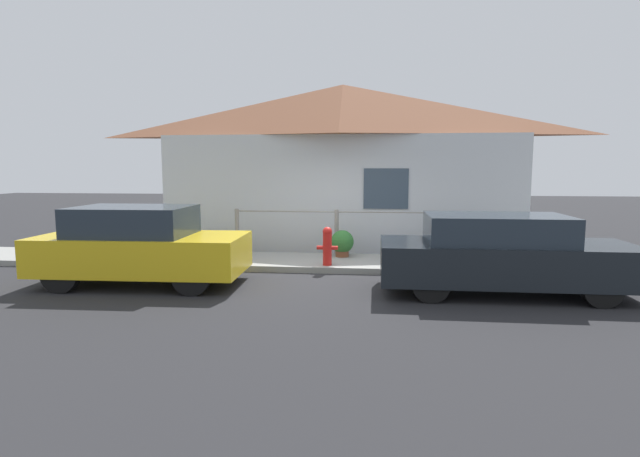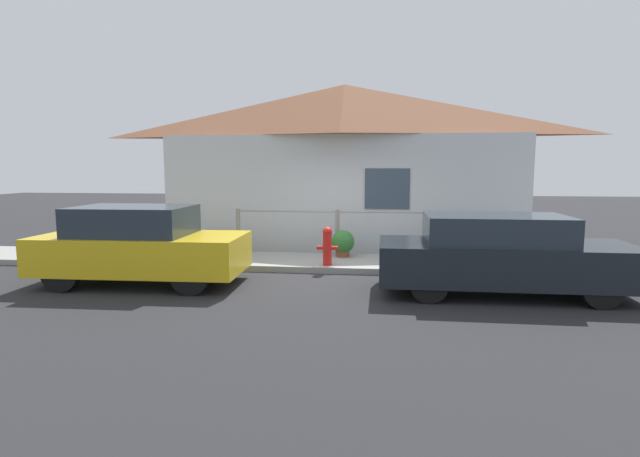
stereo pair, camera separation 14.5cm
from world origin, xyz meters
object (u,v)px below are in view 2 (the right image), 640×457
object	(u,v)px
potted_plant_near_hydrant	(343,243)
potted_plant_by_fence	(182,240)
car_right	(502,255)
fire_hydrant	(327,245)
car_left	(140,245)

from	to	relation	value
potted_plant_near_hydrant	potted_plant_by_fence	distance (m)	3.92
potted_plant_near_hydrant	potted_plant_by_fence	world-z (taller)	potted_plant_near_hydrant
car_right	fire_hydrant	distance (m)	3.54
car_left	potted_plant_by_fence	distance (m)	2.76
car_left	fire_hydrant	distance (m)	3.69
potted_plant_near_hydrant	fire_hydrant	bearing A→B (deg)	-103.04
potted_plant_by_fence	potted_plant_near_hydrant	bearing A→B (deg)	-1.53
car_left	potted_plant_by_fence	xyz separation A→B (m)	(-0.34, 2.72, -0.31)
car_left	potted_plant_near_hydrant	bearing A→B (deg)	34.42
potted_plant_near_hydrant	potted_plant_by_fence	size ratio (longest dim) A/B	1.11
fire_hydrant	potted_plant_by_fence	distance (m)	3.85
car_right	potted_plant_by_fence	xyz separation A→B (m)	(-6.84, 2.72, -0.27)
fire_hydrant	potted_plant_near_hydrant	bearing A→B (deg)	76.96
car_left	potted_plant_near_hydrant	size ratio (longest dim) A/B	6.23
car_right	potted_plant_by_fence	bearing A→B (deg)	158.57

